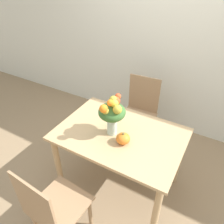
% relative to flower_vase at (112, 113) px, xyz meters
% --- Properties ---
extents(ground_plane, '(12.00, 12.00, 0.00)m').
position_rel_flower_vase_xyz_m(ground_plane, '(0.07, 0.04, -1.00)').
color(ground_plane, '#8E7556').
extents(wall_back, '(8.00, 0.06, 2.70)m').
position_rel_flower_vase_xyz_m(wall_back, '(0.07, 1.40, 0.35)').
color(wall_back, silver).
rests_on(wall_back, ground_plane).
extents(dining_table, '(1.19, 0.83, 0.76)m').
position_rel_flower_vase_xyz_m(dining_table, '(0.07, 0.04, -0.35)').
color(dining_table, tan).
rests_on(dining_table, ground_plane).
extents(flower_vase, '(0.25, 0.28, 0.40)m').
position_rel_flower_vase_xyz_m(flower_vase, '(0.00, 0.00, 0.00)').
color(flower_vase, '#B2CCBC').
rests_on(flower_vase, dining_table).
extents(pumpkin, '(0.13, 0.13, 0.12)m').
position_rel_flower_vase_xyz_m(pumpkin, '(0.15, -0.07, -0.19)').
color(pumpkin, orange).
rests_on(pumpkin, dining_table).
extents(dining_chair_near_window, '(0.45, 0.45, 0.94)m').
position_rel_flower_vase_xyz_m(dining_chair_near_window, '(-0.05, 0.80, -0.51)').
color(dining_chair_near_window, '#9E7A56').
rests_on(dining_chair_near_window, ground_plane).
extents(dining_chair_far_side, '(0.45, 0.45, 0.94)m').
position_rel_flower_vase_xyz_m(dining_chair_far_side, '(-0.12, -0.76, -0.51)').
color(dining_chair_far_side, '#9E7A56').
rests_on(dining_chair_far_side, ground_plane).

